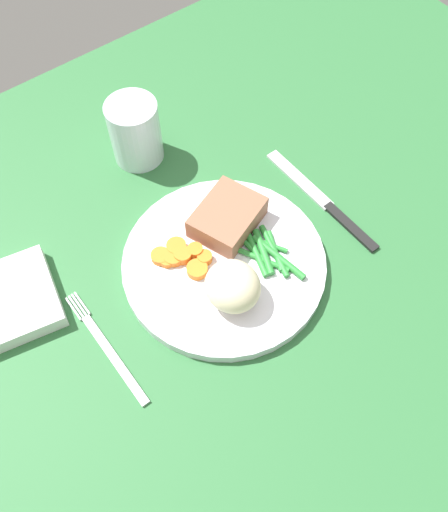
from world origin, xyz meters
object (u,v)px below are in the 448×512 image
(knife, at_px, (323,202))
(dinner_plate, at_px, (224,263))
(fork, at_px, (107,347))
(napkin, at_px, (3,304))
(water_glass, at_px, (136,135))
(meat_portion, at_px, (226,218))

(knife, bearing_deg, dinner_plate, 175.52)
(fork, xyz_separation_m, knife, (0.34, -0.00, -0.00))
(napkin, bearing_deg, fork, -59.81)
(fork, height_order, napkin, napkin)
(knife, xyz_separation_m, napkin, (-0.41, 0.12, 0.01))
(dinner_plate, distance_m, napkin, 0.27)
(knife, bearing_deg, water_glass, 120.30)
(water_glass, bearing_deg, meat_portion, -84.84)
(meat_portion, distance_m, knife, 0.14)
(dinner_plate, height_order, water_glass, water_glass)
(meat_portion, xyz_separation_m, water_glass, (-0.02, 0.18, 0.01))
(knife, height_order, napkin, napkin)
(water_glass, xyz_separation_m, napkin, (-0.26, -0.10, -0.03))
(dinner_plate, relative_size, water_glass, 2.73)
(meat_portion, relative_size, water_glass, 0.95)
(dinner_plate, distance_m, knife, 0.17)
(meat_portion, distance_m, water_glass, 0.18)
(fork, distance_m, napkin, 0.14)
(water_glass, bearing_deg, napkin, -157.96)
(fork, xyz_separation_m, water_glass, (0.19, 0.22, 0.04))
(fork, bearing_deg, dinner_plate, 0.89)
(knife, distance_m, napkin, 0.42)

